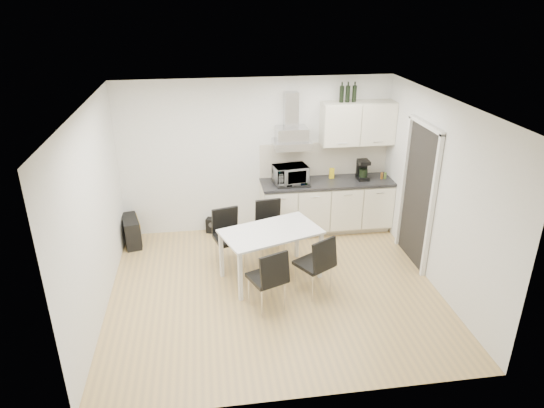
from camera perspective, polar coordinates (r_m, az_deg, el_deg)
The scene contains 15 objects.
ground at distance 6.88m, azimuth 0.25°, elevation -9.99°, with size 4.50×4.50×0.00m, color tan.
wall_back at distance 8.11m, azimuth -1.83°, elevation 5.60°, with size 4.50×0.10×2.60m, color white.
wall_front at distance 4.53m, azimuth 4.09°, elevation -10.19°, with size 4.50×0.10×2.60m, color white.
wall_left at distance 6.35m, azimuth -20.23°, elevation -1.22°, with size 0.10×4.00×2.60m, color white.
wall_right at distance 6.93m, azimuth 19.01°, elevation 1.04°, with size 0.10×4.00×2.60m, color white.
ceiling at distance 5.85m, azimuth 0.30°, elevation 11.68°, with size 4.50×4.50×0.00m, color white.
doorway at distance 7.46m, azimuth 16.66°, elevation 0.87°, with size 0.08×1.04×2.10m, color white.
kitchenette at distance 8.23m, azimuth 6.64°, elevation 2.26°, with size 2.22×0.64×2.52m.
dining_table at distance 6.83m, azimuth -0.15°, elevation -3.81°, with size 1.53×1.17×0.75m.
chair_far_left at distance 7.26m, azimuth -5.02°, elevation -4.15°, with size 0.44×0.50×0.88m, color black, non-canonical shape.
chair_far_right at distance 7.50m, azimuth -0.14°, elevation -3.06°, with size 0.44×0.50×0.88m, color black, non-canonical shape.
chair_near_left at distance 6.30m, azimuth -0.62°, elevation -8.75°, with size 0.44×0.50×0.88m, color black, non-canonical shape.
chair_near_right at distance 6.62m, azimuth 4.90°, elevation -7.09°, with size 0.44×0.50×0.88m, color black, non-canonical shape.
guitar_amp at distance 8.24m, azimuth -16.21°, elevation -3.10°, with size 0.37×0.60×0.47m.
floor_speaker at distance 8.42m, azimuth -7.17°, elevation -2.50°, with size 0.16×0.14×0.26m, color black.
Camera 1 is at (-0.85, -5.66, 3.82)m, focal length 32.00 mm.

